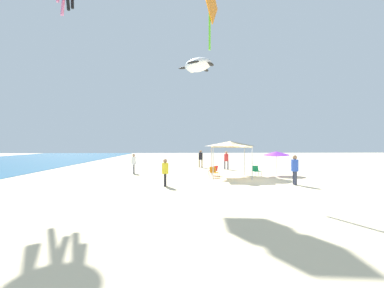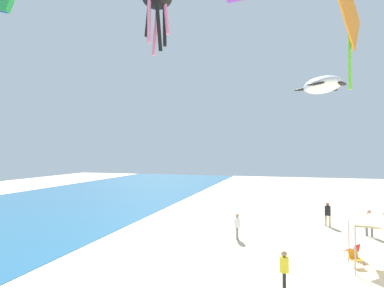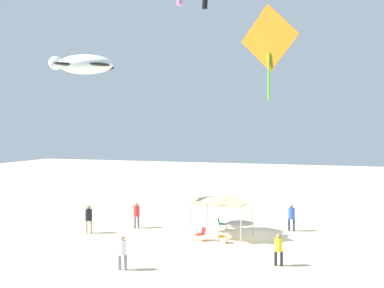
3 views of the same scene
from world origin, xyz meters
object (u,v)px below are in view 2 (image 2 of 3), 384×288
folding_chair_right_of_tent (354,250)px  person_far_stroller (237,224)px  canopy_tent (381,218)px  person_by_tent (328,212)px  kite_turtle_white (322,85)px  kite_octopus_black (157,1)px  folding_chair_left_of_tent (355,257)px  kite_diamond_orange (349,14)px  person_watching_sky (369,221)px  person_near_umbrella (284,267)px

folding_chair_right_of_tent → person_far_stroller: 7.07m
canopy_tent → person_far_stroller: (3.15, 7.85, -1.52)m
person_by_tent → kite_turtle_white: kite_turtle_white is taller
canopy_tent → kite_octopus_black: 16.84m
kite_octopus_black → kite_turtle_white: bearing=-134.1°
person_far_stroller → canopy_tent: bearing=61.5°
person_by_tent → kite_octopus_black: bearing=83.3°
folding_chair_left_of_tent → person_far_stroller: 7.38m
folding_chair_right_of_tent → person_far_stroller: bearing=-60.9°
person_by_tent → kite_turtle_white: size_ratio=0.42×
person_far_stroller → person_by_tent: person_by_tent is taller
person_by_tent → kite_diamond_orange: (-12.04, 0.42, 10.86)m
folding_chair_left_of_tent → person_watching_sky: person_watching_sky is taller
person_by_tent → folding_chair_right_of_tent: bearing=130.3°
folding_chair_right_of_tent → kite_octopus_black: size_ratio=0.21×
person_watching_sky → kite_diamond_orange: size_ratio=0.34×
folding_chair_left_of_tent → kite_diamond_orange: bearing=-121.9°
person_near_umbrella → person_far_stroller: bearing=22.2°
person_far_stroller → kite_octopus_black: kite_octopus_black is taller
person_watching_sky → person_by_tent: 3.39m
folding_chair_right_of_tent → kite_diamond_orange: 12.30m
kite_octopus_black → person_by_tent: bearing=-135.2°
person_by_tent → kite_diamond_orange: bearing=125.1°
person_by_tent → kite_diamond_orange: kite_diamond_orange is taller
person_watching_sky → kite_octopus_black: (-8.22, 12.55, 13.45)m
person_far_stroller → kite_diamond_orange: size_ratio=0.32×
canopy_tent → folding_chair_right_of_tent: 2.58m
canopy_tent → person_watching_sky: size_ratio=1.89×
person_by_tent → kite_octopus_black: (-10.60, 10.14, 13.43)m
folding_chair_left_of_tent → folding_chair_right_of_tent: bearing=62.2°
folding_chair_right_of_tent → kite_turtle_white: bearing=-128.6°
person_by_tent → kite_diamond_orange: size_ratio=0.35×
canopy_tent → kite_turtle_white: 12.61m
folding_chair_right_of_tent → kite_octopus_black: 17.83m
folding_chair_right_of_tent → person_by_tent: person_by_tent is taller
person_far_stroller → kite_diamond_orange: (-6.32, -5.90, 10.96)m
canopy_tent → folding_chair_left_of_tent: 2.43m
kite_diamond_orange → folding_chair_right_of_tent: bearing=-173.6°
canopy_tent → person_by_tent: (8.87, 1.53, -1.41)m
canopy_tent → person_watching_sky: bearing=-7.7°
folding_chair_right_of_tent → person_far_stroller: person_far_stroller is taller
folding_chair_right_of_tent → person_by_tent: size_ratio=0.43×
person_by_tent → kite_turtle_white: (0.06, 0.33, 10.11)m
folding_chair_left_of_tent → person_by_tent: person_by_tent is taller
canopy_tent → kite_turtle_white: size_ratio=0.78×
folding_chair_right_of_tent → person_watching_sky: (5.36, -1.97, 0.61)m
folding_chair_left_of_tent → person_near_umbrella: 5.26m
kite_turtle_white → kite_octopus_black: (-10.66, 9.81, 3.32)m
canopy_tent → person_watching_sky: 6.70m
person_by_tent → person_far_stroller: bearing=79.2°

